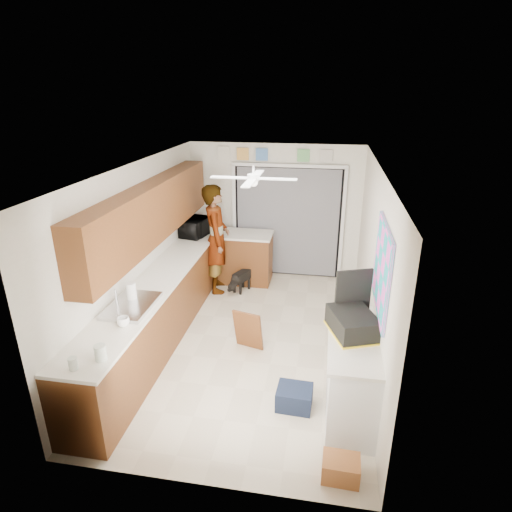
{
  "coord_description": "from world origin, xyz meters",
  "views": [
    {
      "loc": [
        0.97,
        -5.27,
        3.42
      ],
      "look_at": [
        0.0,
        0.4,
        1.15
      ],
      "focal_mm": 30.0,
      "sensor_mm": 36.0,
      "label": 1
    }
  ],
  "objects_px": {
    "suitcase": "(353,323)",
    "cup": "(123,322)",
    "microwave": "(195,227)",
    "man": "(216,239)",
    "paper_towel_roll": "(132,292)",
    "cardboard_box": "(341,468)",
    "dog": "(242,280)",
    "navy_crate": "(294,397)"
  },
  "relations": [
    {
      "from": "suitcase",
      "to": "cup",
      "type": "bearing_deg",
      "value": 165.5
    },
    {
      "from": "microwave",
      "to": "suitcase",
      "type": "relative_size",
      "value": 1.02
    },
    {
      "from": "cup",
      "to": "man",
      "type": "relative_size",
      "value": 0.07
    },
    {
      "from": "paper_towel_roll",
      "to": "suitcase",
      "type": "bearing_deg",
      "value": -6.1
    },
    {
      "from": "paper_towel_roll",
      "to": "cup",
      "type": "bearing_deg",
      "value": -74.52
    },
    {
      "from": "cardboard_box",
      "to": "man",
      "type": "relative_size",
      "value": 0.18
    },
    {
      "from": "microwave",
      "to": "cardboard_box",
      "type": "height_order",
      "value": "microwave"
    },
    {
      "from": "microwave",
      "to": "man",
      "type": "distance_m",
      "value": 0.49
    },
    {
      "from": "dog",
      "to": "man",
      "type": "bearing_deg",
      "value": -156.09
    },
    {
      "from": "microwave",
      "to": "cup",
      "type": "height_order",
      "value": "microwave"
    },
    {
      "from": "microwave",
      "to": "navy_crate",
      "type": "relative_size",
      "value": 1.44
    },
    {
      "from": "cup",
      "to": "navy_crate",
      "type": "height_order",
      "value": "cup"
    },
    {
      "from": "navy_crate",
      "to": "dog",
      "type": "relative_size",
      "value": 0.75
    },
    {
      "from": "paper_towel_roll",
      "to": "man",
      "type": "xyz_separation_m",
      "value": [
        0.44,
        2.41,
        -0.1
      ]
    },
    {
      "from": "microwave",
      "to": "navy_crate",
      "type": "distance_m",
      "value": 3.8
    },
    {
      "from": "suitcase",
      "to": "man",
      "type": "relative_size",
      "value": 0.29
    },
    {
      "from": "man",
      "to": "navy_crate",
      "type": "bearing_deg",
      "value": -164.04
    },
    {
      "from": "cup",
      "to": "navy_crate",
      "type": "relative_size",
      "value": 0.34
    },
    {
      "from": "cup",
      "to": "microwave",
      "type": "bearing_deg",
      "value": 92.61
    },
    {
      "from": "microwave",
      "to": "man",
      "type": "bearing_deg",
      "value": -101.06
    },
    {
      "from": "navy_crate",
      "to": "man",
      "type": "height_order",
      "value": "man"
    },
    {
      "from": "cup",
      "to": "cardboard_box",
      "type": "distance_m",
      "value": 2.7
    },
    {
      "from": "paper_towel_roll",
      "to": "suitcase",
      "type": "distance_m",
      "value": 2.68
    },
    {
      "from": "cup",
      "to": "paper_towel_roll",
      "type": "distance_m",
      "value": 0.59
    },
    {
      "from": "cardboard_box",
      "to": "navy_crate",
      "type": "xyz_separation_m",
      "value": [
        -0.51,
        0.89,
        0.01
      ]
    },
    {
      "from": "suitcase",
      "to": "paper_towel_roll",
      "type": "bearing_deg",
      "value": 152.94
    },
    {
      "from": "paper_towel_roll",
      "to": "cardboard_box",
      "type": "distance_m",
      "value": 3.07
    },
    {
      "from": "paper_towel_roll",
      "to": "dog",
      "type": "distance_m",
      "value": 2.71
    },
    {
      "from": "paper_towel_roll",
      "to": "cardboard_box",
      "type": "xyz_separation_m",
      "value": [
        2.59,
        -1.34,
        -0.96
      ]
    },
    {
      "from": "paper_towel_roll",
      "to": "dog",
      "type": "relative_size",
      "value": 0.48
    },
    {
      "from": "cardboard_box",
      "to": "man",
      "type": "height_order",
      "value": "man"
    },
    {
      "from": "navy_crate",
      "to": "man",
      "type": "bearing_deg",
      "value": 119.85
    },
    {
      "from": "paper_towel_roll",
      "to": "man",
      "type": "bearing_deg",
      "value": 79.62
    },
    {
      "from": "cup",
      "to": "man",
      "type": "bearing_deg",
      "value": 84.54
    },
    {
      "from": "man",
      "to": "dog",
      "type": "xyz_separation_m",
      "value": [
        0.44,
        0.0,
        -0.76
      ]
    },
    {
      "from": "paper_towel_roll",
      "to": "navy_crate",
      "type": "height_order",
      "value": "paper_towel_roll"
    },
    {
      "from": "dog",
      "to": "paper_towel_roll",
      "type": "bearing_deg",
      "value": -86.2
    },
    {
      "from": "paper_towel_roll",
      "to": "man",
      "type": "height_order",
      "value": "man"
    },
    {
      "from": "navy_crate",
      "to": "dog",
      "type": "xyz_separation_m",
      "value": [
        -1.2,
        2.86,
        0.09
      ]
    },
    {
      "from": "suitcase",
      "to": "cardboard_box",
      "type": "relative_size",
      "value": 1.62
    },
    {
      "from": "paper_towel_roll",
      "to": "suitcase",
      "type": "xyz_separation_m",
      "value": [
        2.66,
        -0.28,
        -0.01
      ]
    },
    {
      "from": "suitcase",
      "to": "dog",
      "type": "height_order",
      "value": "suitcase"
    }
  ]
}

